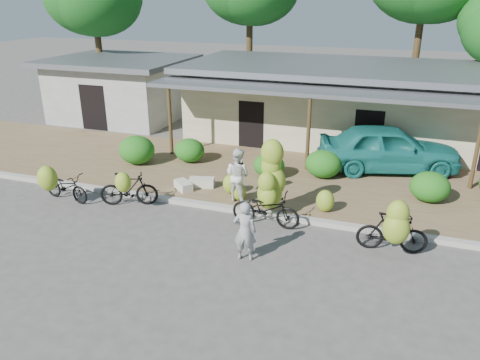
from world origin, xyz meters
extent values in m
plane|color=#4D4B48|center=(0.00, 0.00, 0.00)|extent=(100.00, 100.00, 0.00)
cube|color=olive|center=(0.00, 5.00, 0.06)|extent=(60.00, 6.00, 0.12)
cube|color=#A8A399|center=(0.00, 2.00, 0.07)|extent=(60.00, 0.25, 0.15)
cube|color=beige|center=(0.00, 11.00, 1.55)|extent=(12.00, 6.00, 3.10)
cube|color=slate|center=(0.00, 11.00, 3.23)|extent=(13.00, 7.00, 0.25)
cube|color=black|center=(0.00, 8.05, 1.10)|extent=(1.40, 0.12, 2.20)
cube|color=slate|center=(0.00, 7.00, 2.90)|extent=(13.00, 2.00, 0.15)
cylinder|color=#4C3A1E|center=(-5.60, 6.10, 1.43)|extent=(0.14, 0.14, 2.85)
cylinder|color=#4C3A1E|center=(0.00, 6.10, 1.43)|extent=(0.14, 0.14, 2.85)
cylinder|color=#4C3A1E|center=(5.60, 6.10, 1.43)|extent=(0.14, 0.14, 2.85)
cube|color=#AEADA8|center=(-11.00, 11.00, 1.45)|extent=(6.00, 5.00, 2.90)
cube|color=slate|center=(-11.00, 11.00, 3.02)|extent=(7.00, 6.00, 0.25)
cube|color=black|center=(-11.00, 8.55, 1.10)|extent=(1.40, 0.12, 2.20)
cylinder|color=#4C3A1E|center=(-13.50, 13.00, 3.24)|extent=(0.36, 0.36, 6.47)
cylinder|color=#4C3A1E|center=(-5.50, 16.00, 3.52)|extent=(0.36, 0.36, 7.05)
cylinder|color=#4C3A1E|center=(3.50, 16.50, 3.74)|extent=(0.36, 0.36, 7.47)
ellipsoid|color=#1B5714|center=(-6.32, 4.61, 0.67)|extent=(1.40, 1.26, 1.09)
ellipsoid|color=#1B5714|center=(-4.50, 5.46, 0.58)|extent=(1.18, 1.06, 0.92)
ellipsoid|color=#1B5714|center=(-1.12, 4.90, 0.55)|extent=(1.11, 1.00, 0.87)
ellipsoid|color=#1B5714|center=(0.71, 5.51, 0.62)|extent=(1.28, 1.15, 0.99)
ellipsoid|color=#1B5714|center=(4.23, 4.53, 0.60)|extent=(1.23, 1.11, 0.96)
imported|color=black|center=(-6.82, 1.05, 0.47)|extent=(1.86, 0.89, 0.94)
ellipsoid|color=#98A92A|center=(-6.92, 0.41, 0.99)|extent=(0.64, 0.55, 0.80)
imported|color=black|center=(-4.70, 1.39, 0.55)|extent=(1.89, 1.12, 1.10)
ellipsoid|color=#98A92A|center=(-4.48, 0.78, 1.04)|extent=(0.51, 0.43, 0.63)
imported|color=black|center=(-0.24, 1.45, 0.52)|extent=(2.00, 0.71, 1.05)
ellipsoid|color=#98A92A|center=(-0.29, 2.00, 0.76)|extent=(0.74, 0.63, 0.93)
ellipsoid|color=#98A92A|center=(-0.19, 2.00, 1.19)|extent=(0.74, 0.63, 0.93)
ellipsoid|color=#98A92A|center=(-0.27, 2.00, 1.63)|extent=(0.58, 0.49, 0.72)
ellipsoid|color=#98A92A|center=(-0.24, 2.00, 2.03)|extent=(0.67, 0.57, 0.83)
ellipsoid|color=#98A92A|center=(-0.24, 1.65, 0.81)|extent=(0.57, 0.49, 0.72)
ellipsoid|color=#98A92A|center=(-0.28, 1.65, 1.26)|extent=(0.52, 0.44, 0.65)
imported|color=black|center=(3.24, 1.12, 0.54)|extent=(1.83, 0.68, 1.08)
ellipsoid|color=#98A92A|center=(3.30, 0.47, 0.99)|extent=(0.65, 0.55, 0.81)
ellipsoid|color=#98A92A|center=(3.30, 0.52, 1.38)|extent=(0.54, 0.46, 0.67)
ellipsoid|color=#98A92A|center=(-1.89, 3.04, 0.45)|extent=(0.53, 0.45, 0.66)
ellipsoid|color=#98A92A|center=(-1.48, 2.62, 0.42)|extent=(0.48, 0.41, 0.60)
ellipsoid|color=#98A92A|center=(1.25, 2.69, 0.46)|extent=(0.55, 0.47, 0.69)
cube|color=silver|center=(-3.04, 3.27, 0.27)|extent=(0.92, 0.60, 0.30)
cube|color=silver|center=(-3.52, 2.84, 0.26)|extent=(0.82, 0.78, 0.28)
imported|color=gray|center=(-0.22, -0.50, 0.79)|extent=(0.64, 0.48, 1.59)
imported|color=silver|center=(-1.50, 2.60, 0.98)|extent=(1.00, 0.87, 1.73)
imported|color=#1A7570|center=(2.82, 7.00, 0.98)|extent=(5.42, 3.35, 1.72)
camera|label=1|loc=(3.02, -10.23, 6.27)|focal=35.00mm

